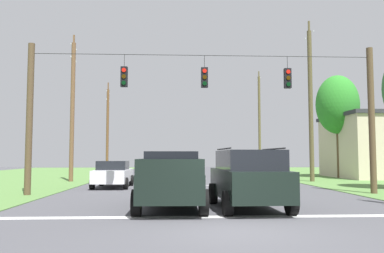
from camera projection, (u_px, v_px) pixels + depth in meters
ground_plane at (233, 231)px, 9.72m from camera, size 120.00×120.00×0.00m
stop_bar_stripe at (221, 217)px, 11.93m from camera, size 13.28×0.45×0.01m
lane_dash_0 at (205, 197)px, 17.91m from camera, size 2.50×0.15×0.01m
lane_dash_1 at (196, 185)px, 24.79m from camera, size 2.50×0.15×0.01m
lane_dash_2 at (191, 179)px, 32.27m from camera, size 2.50×0.15×0.01m
lane_dash_3 at (188, 176)px, 37.69m from camera, size 2.50×0.15×0.01m
lane_dash_4 at (185, 172)px, 45.80m from camera, size 2.50×0.15×0.01m
overhead_signal_span at (204, 112)px, 19.07m from camera, size 16.43×0.31×7.04m
pickup_truck at (171, 180)px, 14.03m from camera, size 2.32×5.42×1.95m
suv_black at (248, 177)px, 13.79m from camera, size 2.34×4.86×2.05m
distant_car_crossing_white at (113, 174)px, 23.27m from camera, size 2.03×4.30×1.52m
utility_pole_mid_right at (311, 103)px, 28.84m from camera, size 0.31×1.89×11.54m
utility_pole_far_right at (259, 122)px, 45.50m from camera, size 0.28×1.67×11.40m
utility_pole_mid_left at (72, 108)px, 28.73m from camera, size 0.30×1.64×10.48m
utility_pole_far_left at (108, 128)px, 44.24m from camera, size 0.28×1.96×9.89m
tree_roadside_right at (337, 105)px, 33.52m from camera, size 3.49×3.49×8.49m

